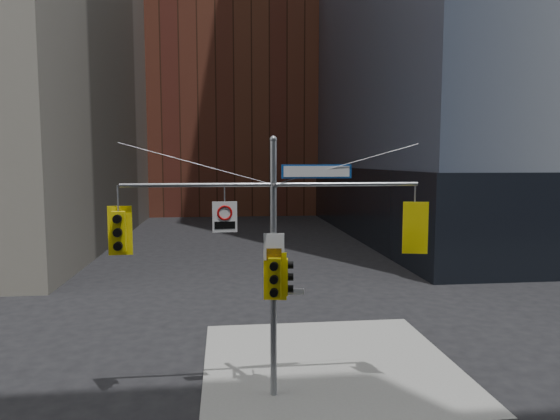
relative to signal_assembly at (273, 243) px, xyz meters
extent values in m
cube|color=gray|center=(2.00, 2.01, -4.34)|extent=(8.00, 8.00, 0.15)
cube|color=black|center=(28.00, 30.01, -1.42)|extent=(36.40, 36.40, 6.00)
cube|color=brown|center=(0.00, 56.01, 9.58)|extent=(26.00, 20.00, 28.00)
cylinder|color=gray|center=(0.00, 0.01, -0.82)|extent=(0.18, 0.18, 7.20)
sphere|color=gray|center=(0.00, 0.01, 2.78)|extent=(0.20, 0.20, 0.20)
cylinder|color=gray|center=(-2.00, 0.01, 1.58)|extent=(4.00, 0.11, 0.11)
cylinder|color=gray|center=(2.00, 0.01, 1.58)|extent=(4.00, 0.11, 0.11)
cylinder|color=gray|center=(0.00, -0.34, 1.58)|extent=(0.10, 0.70, 0.10)
cylinder|color=gray|center=(-2.00, 0.01, 2.13)|extent=(4.00, 0.02, 1.12)
cylinder|color=gray|center=(2.00, 0.01, 2.13)|extent=(4.00, 0.02, 1.12)
cube|color=yellow|center=(-4.05, 0.01, 0.38)|extent=(0.35, 0.25, 1.06)
cube|color=yellow|center=(-4.05, 0.19, 0.38)|extent=(0.62, 0.06, 1.31)
cylinder|color=black|center=(-4.04, -0.19, 0.74)|extent=(0.23, 0.17, 0.22)
cylinder|color=black|center=(-4.04, -0.11, 0.74)|extent=(0.19, 0.03, 0.19)
cylinder|color=black|center=(-4.04, -0.19, 0.38)|extent=(0.23, 0.17, 0.22)
cylinder|color=black|center=(-4.04, -0.11, 0.38)|extent=(0.19, 0.03, 0.19)
cylinder|color=black|center=(-4.04, -0.19, 0.03)|extent=(0.23, 0.17, 0.22)
cylinder|color=#0CE559|center=(-4.04, -0.11, 0.03)|extent=(0.19, 0.03, 0.19)
cube|color=yellow|center=(3.94, 0.01, 0.38)|extent=(0.42, 0.34, 1.16)
cube|color=yellow|center=(3.90, -0.19, 0.38)|extent=(0.68, 0.19, 1.44)
cylinder|color=black|center=(3.99, 0.22, 0.77)|extent=(0.27, 0.22, 0.24)
cylinder|color=black|center=(3.97, 0.14, 0.77)|extent=(0.21, 0.07, 0.21)
cylinder|color=black|center=(3.99, 0.22, 0.38)|extent=(0.27, 0.22, 0.24)
cylinder|color=black|center=(3.97, 0.14, 0.38)|extent=(0.21, 0.07, 0.21)
cylinder|color=black|center=(3.99, 0.22, 0.00)|extent=(0.27, 0.22, 0.24)
cylinder|color=black|center=(3.97, 0.14, 0.00)|extent=(0.21, 0.07, 0.21)
cube|color=yellow|center=(0.28, 0.01, -0.94)|extent=(0.27, 0.35, 0.99)
cylinder|color=black|center=(0.47, -0.02, -0.61)|extent=(0.18, 0.23, 0.21)
cylinder|color=black|center=(0.39, -0.01, -0.61)|extent=(0.04, 0.18, 0.18)
cylinder|color=black|center=(0.47, -0.02, -0.94)|extent=(0.18, 0.23, 0.21)
cylinder|color=black|center=(0.39, -0.01, -0.94)|extent=(0.04, 0.18, 0.18)
cylinder|color=black|center=(0.47, -0.02, -1.27)|extent=(0.18, 0.23, 0.21)
cylinder|color=black|center=(0.39, -0.01, -1.27)|extent=(0.04, 0.18, 0.18)
cube|color=yellow|center=(0.00, -0.27, -0.89)|extent=(0.38, 0.30, 1.05)
cube|color=yellow|center=(0.03, -0.10, -0.89)|extent=(0.62, 0.16, 1.31)
cylinder|color=black|center=(-0.04, -0.47, -0.54)|extent=(0.25, 0.20, 0.22)
cylinder|color=black|center=(-0.02, -0.39, -0.54)|extent=(0.19, 0.06, 0.19)
cylinder|color=black|center=(-0.04, -0.47, -0.89)|extent=(0.25, 0.20, 0.22)
cylinder|color=black|center=(-0.02, -0.39, -0.89)|extent=(0.19, 0.06, 0.19)
cylinder|color=black|center=(-0.04, -0.47, -1.24)|extent=(0.25, 0.20, 0.22)
cylinder|color=black|center=(-0.02, -0.39, -1.24)|extent=(0.19, 0.06, 0.19)
cube|color=navy|center=(1.18, 0.01, 1.93)|extent=(1.94, 0.19, 0.38)
cube|color=silver|center=(1.18, -0.02, 1.93)|extent=(1.82, 0.15, 0.29)
cube|color=silver|center=(-1.30, -0.01, 0.73)|extent=(0.66, 0.07, 0.82)
torus|color=#B20A0A|center=(-1.30, -0.03, 0.84)|extent=(0.41, 0.08, 0.41)
cube|color=black|center=(-1.30, -0.03, 0.51)|extent=(0.55, 0.04, 0.20)
cube|color=silver|center=(0.00, -0.11, -0.08)|extent=(0.56, 0.08, 0.73)
cube|color=#D88C00|center=(0.00, -0.13, -0.28)|extent=(0.40, 0.04, 0.32)
cube|color=silver|center=(0.45, 0.01, -1.36)|extent=(0.78, 0.09, 0.16)
cube|color=#145926|center=(0.00, 0.46, -1.59)|extent=(0.05, 0.74, 0.15)
camera|label=1|loc=(-1.33, -13.25, 2.22)|focal=32.00mm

